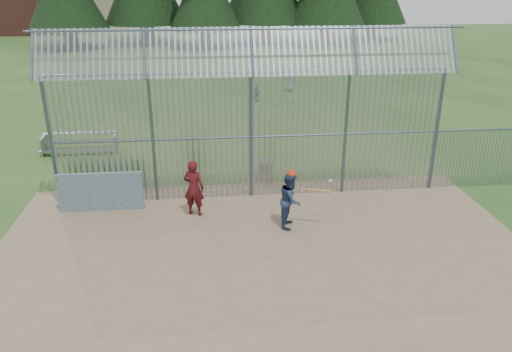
{
  "coord_description": "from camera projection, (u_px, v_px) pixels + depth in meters",
  "views": [
    {
      "loc": [
        -1.38,
        -11.2,
        6.68
      ],
      "look_at": [
        0.0,
        2.0,
        1.3
      ],
      "focal_mm": 35.0,
      "sensor_mm": 36.0,
      "label": 1
    }
  ],
  "objects": [
    {
      "name": "dugout_wall",
      "position": [
        101.0,
        192.0,
        14.96
      ],
      "size": [
        2.5,
        0.12,
        1.2
      ],
      "primitive_type": "cube",
      "color": "#38566B",
      "rests_on": "dirt_infield"
    },
    {
      "name": "bg_kid_seated",
      "position": [
        257.0,
        93.0,
        27.9
      ],
      "size": [
        0.6,
        0.57,
        1.0
      ],
      "primitive_type": "imported",
      "rotation": [
        0.0,
        0.0,
        2.41
      ],
      "color": "slate",
      "rests_on": "ground"
    },
    {
      "name": "bleacher",
      "position": [
        80.0,
        142.0,
        20.01
      ],
      "size": [
        3.0,
        0.95,
        0.72
      ],
      "color": "slate",
      "rests_on": "ground"
    },
    {
      "name": "backstop_fence",
      "position": [
        309.0,
        125.0,
        15.41
      ],
      "size": [
        20.09,
        0.81,
        5.3
      ],
      "color": "#47566B",
      "rests_on": "ground"
    },
    {
      "name": "ground",
      "position": [
        264.0,
        251.0,
        12.96
      ],
      "size": [
        120.0,
        120.0,
        0.0
      ],
      "primitive_type": "plane",
      "color": "#2D511E",
      "rests_on": "ground"
    },
    {
      "name": "dirt_infield",
      "position": [
        266.0,
        261.0,
        12.5
      ],
      "size": [
        14.0,
        10.0,
        0.02
      ],
      "primitive_type": "cube",
      "color": "#756047",
      "rests_on": "ground"
    },
    {
      "name": "distant_buildings",
      "position": [
        23.0,
        1.0,
        61.45
      ],
      "size": [
        26.5,
        10.5,
        8.0
      ],
      "color": "brown",
      "rests_on": "ground"
    },
    {
      "name": "batter",
      "position": [
        291.0,
        200.0,
        13.96
      ],
      "size": [
        0.8,
        0.92,
        1.59
      ],
      "primitive_type": "imported",
      "rotation": [
        0.0,
        0.0,
        1.27
      ],
      "color": "navy",
      "rests_on": "dirt_infield"
    },
    {
      "name": "batting_gear",
      "position": [
        297.0,
        178.0,
        13.7
      ],
      "size": [
        1.29,
        0.44,
        0.62
      ],
      "color": "#B53318",
      "rests_on": "ground"
    },
    {
      "name": "trash_can",
      "position": [
        265.0,
        171.0,
        17.22
      ],
      "size": [
        0.56,
        0.56,
        0.82
      ],
      "color": "gray",
      "rests_on": "ground"
    },
    {
      "name": "onlooker",
      "position": [
        194.0,
        188.0,
        14.59
      ],
      "size": [
        0.72,
        0.6,
        1.71
      ],
      "primitive_type": "imported",
      "rotation": [
        0.0,
        0.0,
        2.79
      ],
      "color": "maroon",
      "rests_on": "dirt_infield"
    },
    {
      "name": "bg_kid_standing",
      "position": [
        290.0,
        78.0,
        30.31
      ],
      "size": [
        0.81,
        0.55,
        1.63
      ],
      "primitive_type": "imported",
      "rotation": [
        0.0,
        0.0,
        3.18
      ],
      "color": "slate",
      "rests_on": "ground"
    }
  ]
}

